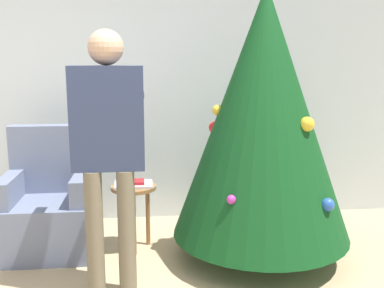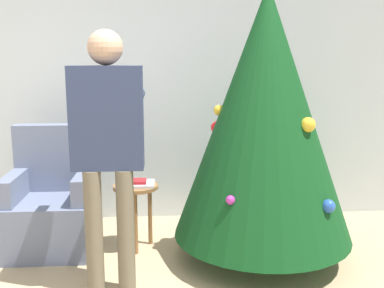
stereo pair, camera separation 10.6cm
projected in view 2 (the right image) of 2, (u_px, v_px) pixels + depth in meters
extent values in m
cube|color=silver|center=(118.00, 84.00, 4.35)|extent=(8.00, 0.06, 2.70)
cylinder|color=brown|center=(261.00, 245.00, 3.64)|extent=(0.10, 0.10, 0.20)
cone|color=#0F4219|center=(265.00, 114.00, 3.44)|extent=(1.40, 1.40, 1.94)
sphere|color=#B23399|center=(230.00, 200.00, 3.08)|extent=(0.07, 0.07, 0.07)
sphere|color=gold|center=(308.00, 125.00, 3.18)|extent=(0.11, 0.11, 0.11)
sphere|color=gold|center=(219.00, 110.00, 3.46)|extent=(0.08, 0.08, 0.08)
sphere|color=#2856B2|center=(328.00, 206.00, 3.13)|extent=(0.10, 0.10, 0.10)
sphere|color=#2856B2|center=(286.00, 109.00, 3.71)|extent=(0.09, 0.09, 0.09)
sphere|color=red|center=(217.00, 127.00, 3.67)|extent=(0.10, 0.10, 0.10)
cube|color=slate|center=(52.00, 224.00, 3.76)|extent=(0.69, 0.66, 0.45)
cube|color=slate|center=(56.00, 157.00, 3.92)|extent=(0.69, 0.14, 0.58)
cube|color=slate|center=(15.00, 186.00, 3.68)|extent=(0.12, 0.59, 0.22)
cube|color=slate|center=(85.00, 185.00, 3.72)|extent=(0.12, 0.59, 0.22)
cylinder|color=#6B604C|center=(94.00, 232.00, 3.04)|extent=(0.12, 0.12, 0.86)
cylinder|color=#6B604C|center=(126.00, 231.00, 3.05)|extent=(0.12, 0.12, 0.86)
cube|color=#2D3856|center=(107.00, 118.00, 2.96)|extent=(0.48, 0.20, 0.68)
sphere|color=tan|center=(105.00, 47.00, 2.91)|extent=(0.23, 0.23, 0.23)
cylinder|color=#2D3856|center=(80.00, 95.00, 3.11)|extent=(0.08, 0.30, 0.08)
cylinder|color=#2D3856|center=(139.00, 95.00, 3.13)|extent=(0.08, 0.30, 0.08)
cube|color=white|center=(140.00, 93.00, 3.32)|extent=(0.04, 0.14, 0.04)
cylinder|color=olive|center=(136.00, 187.00, 3.75)|extent=(0.38, 0.38, 0.03)
cylinder|color=olive|center=(136.00, 224.00, 3.67)|extent=(0.04, 0.04, 0.52)
cylinder|color=olive|center=(150.00, 215.00, 3.87)|extent=(0.04, 0.04, 0.52)
cylinder|color=olive|center=(123.00, 216.00, 3.85)|extent=(0.04, 0.04, 0.52)
cube|color=silver|center=(136.00, 184.00, 3.74)|extent=(0.31, 0.23, 0.02)
cube|color=#B21E23|center=(135.00, 181.00, 3.74)|extent=(0.18, 0.13, 0.02)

